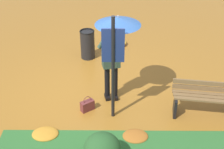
# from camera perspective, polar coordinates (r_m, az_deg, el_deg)

# --- Properties ---
(ground_plane) EXTENTS (18.00, 18.00, 0.00)m
(ground_plane) POSITION_cam_1_polar(r_m,az_deg,el_deg) (7.49, -2.05, -3.47)
(ground_plane) COLOR #9E6623
(person_with_umbrella) EXTENTS (0.96, 0.96, 2.04)m
(person_with_umbrella) POSITION_cam_1_polar(r_m,az_deg,el_deg) (6.56, 0.53, 6.80)
(person_with_umbrella) COLOR black
(person_with_umbrella) RESTS_ON ground_plane
(info_sign_post) EXTENTS (0.44, 0.07, 2.30)m
(info_sign_post) POSITION_cam_1_polar(r_m,az_deg,el_deg) (6.01, 0.19, 3.13)
(info_sign_post) COLOR black
(info_sign_post) RESTS_ON ground_plane
(handbag) EXTENTS (0.33, 0.29, 0.37)m
(handbag) POSITION_cam_1_polar(r_m,az_deg,el_deg) (6.92, -4.55, -5.68)
(handbag) COLOR brown
(handbag) RESTS_ON ground_plane
(park_bench) EXTENTS (1.40, 0.55, 0.75)m
(park_bench) POSITION_cam_1_polar(r_m,az_deg,el_deg) (6.95, 16.81, -4.16)
(park_bench) COLOR black
(park_bench) RESTS_ON ground_plane
(trash_bin) EXTENTS (0.42, 0.42, 0.83)m
(trash_bin) POSITION_cam_1_polar(r_m,az_deg,el_deg) (8.81, -4.51, 5.57)
(trash_bin) COLOR black
(trash_bin) RESTS_ON ground_plane
(leaf_pile_near_person) EXTENTS (0.77, 0.61, 0.17)m
(leaf_pile_near_person) POSITION_cam_1_polar(r_m,az_deg,el_deg) (9.64, 0.40, 5.93)
(leaf_pile_near_person) COLOR gold
(leaf_pile_near_person) RESTS_ON ground_plane
(leaf_pile_by_bench) EXTENTS (0.54, 0.43, 0.12)m
(leaf_pile_by_bench) POSITION_cam_1_polar(r_m,az_deg,el_deg) (6.46, -12.15, -10.59)
(leaf_pile_by_bench) COLOR #C68428
(leaf_pile_by_bench) RESTS_ON ground_plane
(leaf_pile_far_path) EXTENTS (0.51, 0.41, 0.11)m
(leaf_pile_far_path) POSITION_cam_1_polar(r_m,az_deg,el_deg) (6.29, 4.31, -11.21)
(leaf_pile_far_path) COLOR #A86023
(leaf_pile_far_path) RESTS_ON ground_plane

